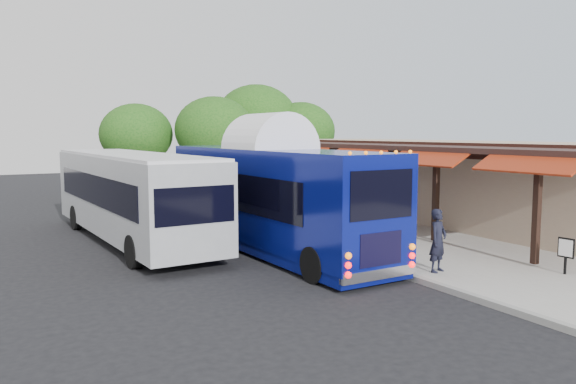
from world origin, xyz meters
TOP-DOWN VIEW (x-y plane):
  - ground at (0.00, 0.00)m, footprint 90.00×90.00m
  - sidewalk at (5.00, 4.00)m, footprint 10.00×40.00m
  - curb at (0.05, 4.00)m, footprint 0.20×40.00m
  - station_shelter at (8.38, 4.00)m, footprint 8.15×20.00m
  - coach_bus at (-1.45, 2.41)m, footprint 2.77×11.61m
  - city_bus at (-5.18, 6.28)m, footprint 3.21×12.14m
  - ped_a at (0.88, -3.10)m, footprint 0.74×0.59m
  - ped_b at (0.60, 1.72)m, footprint 1.02×0.91m
  - ped_c at (2.51, 3.99)m, footprint 1.07×0.58m
  - ped_d at (3.33, 6.06)m, footprint 1.19×0.80m
  - sign_board at (3.71, -5.00)m, footprint 0.09×0.45m
  - tree_left at (2.90, 18.02)m, footprint 4.83×4.83m
  - tree_mid at (7.23, 20.97)m, footprint 5.70×5.70m
  - tree_right at (9.93, 19.47)m, footprint 4.76×4.76m
  - tree_far at (-1.08, 21.16)m, footprint 4.53×4.53m

SIDE VIEW (x-z plane):
  - ground at x=0.00m, z-range 0.00..0.00m
  - sidewalk at x=5.00m, z-range 0.00..0.15m
  - curb at x=0.05m, z-range -0.01..0.15m
  - sign_board at x=3.71m, z-range 0.33..1.32m
  - ped_d at x=3.33m, z-range 0.15..1.87m
  - ped_c at x=2.51m, z-range 0.15..1.88m
  - ped_b at x=0.60m, z-range 0.15..1.90m
  - ped_a at x=0.88m, z-range 0.15..1.90m
  - city_bus at x=-5.18m, z-range 0.17..3.40m
  - station_shelter at x=8.38m, z-range 0.05..3.65m
  - coach_bus at x=-1.45m, z-range 0.14..3.83m
  - tree_far at x=-1.08m, z-range 0.96..6.76m
  - tree_right at x=9.93m, z-range 1.01..7.11m
  - tree_left at x=2.90m, z-range 1.03..7.22m
  - tree_mid at x=7.23m, z-range 1.22..8.52m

